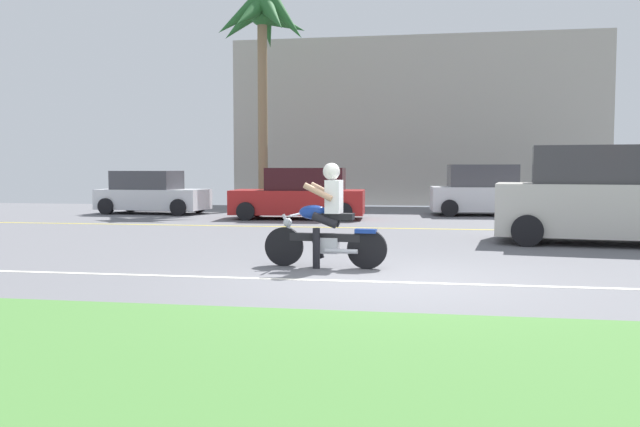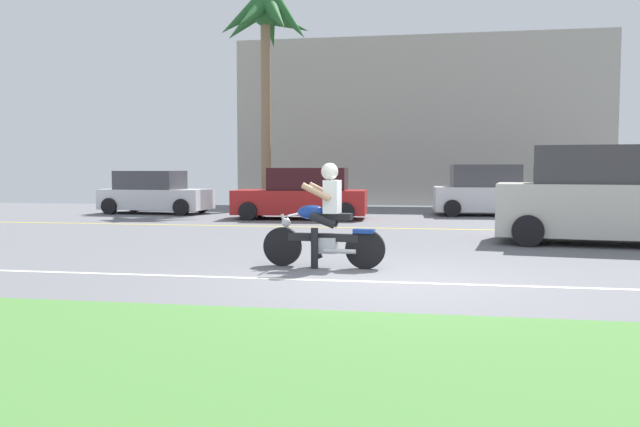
% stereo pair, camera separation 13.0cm
% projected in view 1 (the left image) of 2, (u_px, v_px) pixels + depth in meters
% --- Properties ---
extents(ground, '(56.00, 30.00, 0.04)m').
position_uv_depth(ground, '(396.00, 255.00, 12.12)').
color(ground, slate).
extents(grass_median, '(56.00, 3.80, 0.06)m').
position_uv_depth(grass_median, '(347.00, 367.00, 5.13)').
color(grass_median, '#477A38').
rests_on(grass_median, ground).
extents(lane_line_near, '(50.40, 0.12, 0.01)m').
position_uv_depth(lane_line_near, '(384.00, 282.00, 9.15)').
color(lane_line_near, silver).
rests_on(lane_line_near, ground).
extents(lane_line_far, '(50.40, 0.12, 0.01)m').
position_uv_depth(lane_line_far, '(406.00, 228.00, 17.26)').
color(lane_line_far, yellow).
rests_on(lane_line_far, ground).
extents(motorcyclist, '(1.99, 0.65, 1.66)m').
position_uv_depth(motorcyclist, '(326.00, 223.00, 10.46)').
color(motorcyclist, black).
rests_on(motorcyclist, ground).
extents(suv_nearby, '(4.93, 2.66, 2.04)m').
position_uv_depth(suv_nearby, '(613.00, 197.00, 13.71)').
color(suv_nearby, beige).
rests_on(suv_nearby, ground).
extents(parked_car_0, '(3.83, 2.02, 1.49)m').
position_uv_depth(parked_car_0, '(151.00, 194.00, 22.97)').
color(parked_car_0, silver).
rests_on(parked_car_0, ground).
extents(parked_car_1, '(4.19, 2.10, 1.59)m').
position_uv_depth(parked_car_1, '(300.00, 195.00, 20.57)').
color(parked_car_1, '#AD1E1E').
rests_on(parked_car_1, ground).
extents(parked_car_2, '(3.90, 2.12, 1.70)m').
position_uv_depth(parked_car_2, '(487.00, 192.00, 22.13)').
color(parked_car_2, silver).
rests_on(parked_car_2, ground).
extents(palm_tree_0, '(3.84, 3.88, 8.15)m').
position_uv_depth(palm_tree_0, '(263.00, 29.00, 24.76)').
color(palm_tree_0, '#846B4C').
rests_on(palm_tree_0, ground).
extents(building_far, '(15.76, 4.00, 7.12)m').
position_uv_depth(building_far, '(416.00, 124.00, 29.60)').
color(building_far, '#A8A399').
rests_on(building_far, ground).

